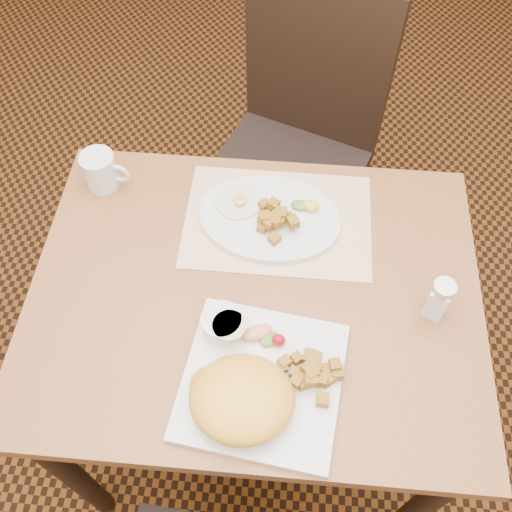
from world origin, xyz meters
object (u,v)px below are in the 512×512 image
object	(u,v)px
table	(255,316)
coffee_mug	(101,171)
chair_far	(297,136)
plate_square	(262,381)
salt_shaker	(438,299)
plate_oval	(270,218)

from	to	relation	value
table	coffee_mug	bearing A→B (deg)	145.37
chair_far	table	bearing A→B (deg)	104.42
table	plate_square	size ratio (longest dim) A/B	3.21
chair_far	salt_shaker	world-z (taller)	chair_far
plate_oval	salt_shaker	bearing A→B (deg)	-30.12
salt_shaker	table	bearing A→B (deg)	177.15
table	salt_shaker	xyz separation A→B (m)	(0.35, -0.02, 0.16)
chair_far	plate_oval	world-z (taller)	chair_far
plate_square	salt_shaker	distance (m)	0.36
plate_square	salt_shaker	bearing A→B (deg)	28.58
plate_square	coffee_mug	xyz separation A→B (m)	(-0.39, 0.44, 0.03)
table	coffee_mug	size ratio (longest dim) A/B	8.35
plate_square	chair_far	bearing A→B (deg)	87.39
chair_far	plate_oval	distance (m)	0.53
plate_oval	coffee_mug	size ratio (longest dim) A/B	2.82
table	plate_square	world-z (taller)	plate_square
chair_far	salt_shaker	size ratio (longest dim) A/B	9.70
plate_oval	coffee_mug	xyz separation A→B (m)	(-0.38, 0.08, 0.03)
table	chair_far	size ratio (longest dim) A/B	0.93
chair_far	salt_shaker	xyz separation A→B (m)	(0.28, -0.67, 0.26)
coffee_mug	chair_far	bearing A→B (deg)	42.92
chair_far	plate_oval	size ratio (longest dim) A/B	3.19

